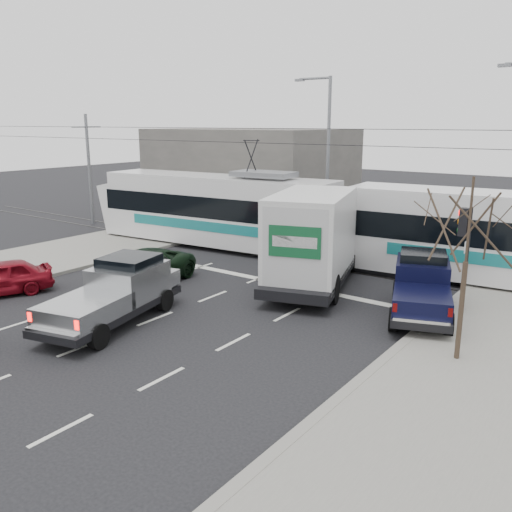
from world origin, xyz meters
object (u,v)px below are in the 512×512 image
Objects in this scene: bare_tree at (469,229)px; traffic_signal at (465,237)px; street_lamp_far at (325,147)px; box_truck at (315,239)px; tram at (342,222)px; navy_pickup at (422,286)px; silver_pickup at (118,291)px; green_car at (141,269)px.

bare_tree is 4.28m from traffic_signal.
street_lamp_far reaches higher than box_truck.
tram is at bearing 149.21° from traffic_signal.
traffic_signal is 2.15m from navy_pickup.
box_truck is at bearing 178.83° from traffic_signal.
bare_tree is 0.84× the size of silver_pickup.
green_car is at bearing -93.74° from street_lamp_far.
green_car is (-11.54, -4.04, -2.05)m from traffic_signal.
green_car is at bearing 114.15° from silver_pickup.
street_lamp_far is 11.04m from box_truck.
bare_tree reaches higher than box_truck.
silver_pickup is 1.21× the size of green_car.
traffic_signal is at bearing -18.77° from box_truck.
box_truck reaches higher than silver_pickup.
navy_pickup is (9.58, -10.23, -4.09)m from street_lamp_far.
tram is (4.11, -5.60, -3.12)m from street_lamp_far.
street_lamp_far reaches higher than traffic_signal.
silver_pickup is at bearing -161.95° from bare_tree.
tram is 5.58× the size of green_car.
silver_pickup is (1.62, -16.81, -4.08)m from street_lamp_far.
traffic_signal is 0.40× the size of street_lamp_far.
tram is 3.85m from box_truck.
street_lamp_far reaches higher than silver_pickup.
street_lamp_far is at bearing 99.71° from box_truck.
tram reaches higher than traffic_signal.
street_lamp_far is at bearing 82.17° from silver_pickup.
silver_pickup is at bearing -141.02° from traffic_signal.
box_truck is at bearing -84.37° from tram.
box_truck is at bearing 30.51° from green_car.
tram is (-6.55, 3.90, -0.75)m from traffic_signal.
box_truck reaches higher than traffic_signal.
traffic_signal is 5.87m from box_truck.
box_truck is (0.73, -3.78, -0.08)m from tram.
tram reaches higher than green_car.
street_lamp_far reaches higher than navy_pickup.
traffic_signal reaches higher than green_car.
tram is 5.26× the size of navy_pickup.
bare_tree is 11.16m from tram.
bare_tree is 0.18× the size of tram.
navy_pickup is (-1.08, -0.72, -1.71)m from traffic_signal.
bare_tree is at bearing -48.27° from box_truck.
silver_pickup is at bearing -131.04° from box_truck.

